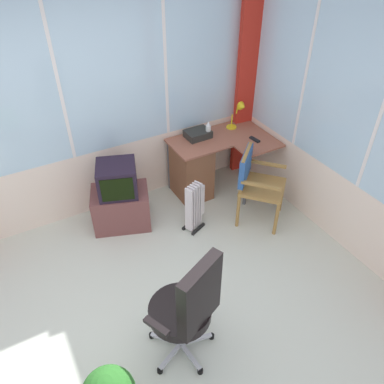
{
  "coord_description": "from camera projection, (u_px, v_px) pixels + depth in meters",
  "views": [
    {
      "loc": [
        -0.61,
        -1.86,
        3.09
      ],
      "look_at": [
        0.85,
        0.75,
        0.77
      ],
      "focal_mm": 35.68,
      "sensor_mm": 36.0,
      "label": 1
    }
  ],
  "objects": [
    {
      "name": "paper_tray",
      "position": [
        198.0,
        134.0,
        4.69
      ],
      "size": [
        0.31,
        0.24,
        0.09
      ],
      "primitive_type": "cube",
      "rotation": [
        0.0,
        0.0,
        0.02
      ],
      "color": "#292925",
      "rests_on": "desk"
    },
    {
      "name": "curtain_corner",
      "position": [
        247.0,
        80.0,
        4.72
      ],
      "size": [
        0.29,
        0.09,
        2.6
      ],
      "primitive_type": "cube",
      "rotation": [
        0.0,
        0.0,
        -0.08
      ],
      "color": "red",
      "rests_on": "ground"
    },
    {
      "name": "east_window_panel",
      "position": [
        375.0,
        137.0,
        3.49
      ],
      "size": [
        0.07,
        3.82,
        2.7
      ],
      "color": "beige",
      "rests_on": "ground"
    },
    {
      "name": "wooden_armchair",
      "position": [
        253.0,
        177.0,
        4.32
      ],
      "size": [
        0.68,
        0.68,
        0.9
      ],
      "color": "olive",
      "rests_on": "ground"
    },
    {
      "name": "ground",
      "position": [
        150.0,
        335.0,
        3.43
      ],
      "size": [
        5.65,
        4.82,
        0.06
      ],
      "primitive_type": "cube",
      "color": "beige"
    },
    {
      "name": "office_chair",
      "position": [
        189.0,
        306.0,
        2.87
      ],
      "size": [
        0.63,
        0.57,
        1.15
      ],
      "color": "#B7B7BF",
      "rests_on": "ground"
    },
    {
      "name": "tv_on_stand",
      "position": [
        120.0,
        199.0,
        4.34
      ],
      "size": [
        0.75,
        0.63,
        0.83
      ],
      "color": "brown",
      "rests_on": "ground"
    },
    {
      "name": "north_window_panel",
      "position": [
        64.0,
        110.0,
        3.93
      ],
      "size": [
        4.65,
        0.07,
        2.7
      ],
      "color": "beige",
      "rests_on": "ground"
    },
    {
      "name": "desk_lamp",
      "position": [
        240.0,
        111.0,
        4.76
      ],
      "size": [
        0.22,
        0.19,
        0.36
      ],
      "color": "yellow",
      "rests_on": "desk"
    },
    {
      "name": "tv_remote",
      "position": [
        255.0,
        139.0,
        4.65
      ],
      "size": [
        0.06,
        0.15,
        0.02
      ],
      "primitive_type": "cube",
      "rotation": [
        0.0,
        0.0,
        0.13
      ],
      "color": "black",
      "rests_on": "desk"
    },
    {
      "name": "space_heater",
      "position": [
        195.0,
        206.0,
        4.33
      ],
      "size": [
        0.29,
        0.25,
        0.61
      ],
      "color": "silver",
      "rests_on": "ground"
    },
    {
      "name": "spray_bottle",
      "position": [
        208.0,
        130.0,
        4.65
      ],
      "size": [
        0.06,
        0.06,
        0.22
      ],
      "color": "silver",
      "rests_on": "desk"
    },
    {
      "name": "desk",
      "position": [
        195.0,
        167.0,
        4.8
      ],
      "size": [
        1.22,
        0.84,
        0.74
      ],
      "color": "#985742",
      "rests_on": "ground"
    }
  ]
}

